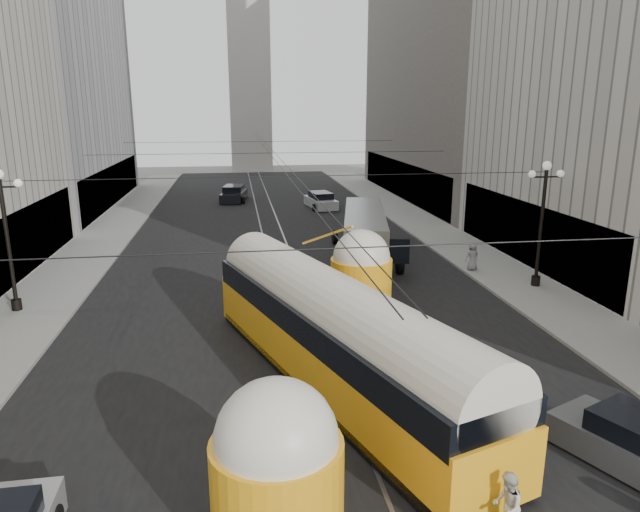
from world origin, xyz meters
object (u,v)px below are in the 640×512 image
object	(u,v)px
city_bus	(364,233)
pedestrian_sidewalk_right	(472,256)
streetcar	(335,332)
pedestrian_crossing_b	(507,506)

from	to	relation	value
city_bus	pedestrian_sidewalk_right	world-z (taller)	city_bus
streetcar	city_bus	distance (m)	17.00
city_bus	pedestrian_sidewalk_right	size ratio (longest dim) A/B	7.47
streetcar	city_bus	bearing A→B (deg)	73.96
streetcar	city_bus	xyz separation A→B (m)	(4.70, 16.34, -0.30)
city_bus	pedestrian_crossing_b	distance (m)	23.94
streetcar	pedestrian_sidewalk_right	xyz separation A→B (m)	(10.00, 12.18, -0.95)
city_bus	pedestrian_sidewalk_right	distance (m)	6.77
pedestrian_crossing_b	pedestrian_sidewalk_right	size ratio (longest dim) A/B	0.99
city_bus	pedestrian_sidewalk_right	bearing A→B (deg)	-38.09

